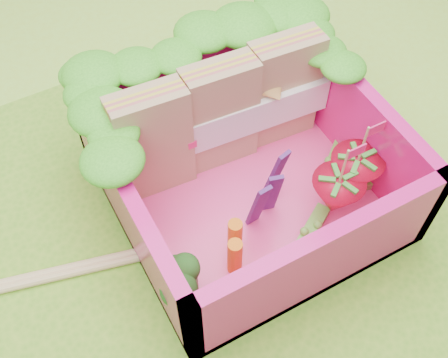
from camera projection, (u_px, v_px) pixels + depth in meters
The scene contains 13 objects.
ground at pixel (205, 225), 2.90m from camera, with size 14.00×14.00×0.00m, color #A5D63C.
placemat at pixel (205, 224), 2.89m from camera, with size 2.60×2.60×0.03m, color #67AD27.
bento_floor at pixel (246, 194), 2.95m from camera, with size 1.30×1.30×0.05m, color #FC408F.
bento_box at pixel (248, 166), 2.75m from camera, with size 1.30×1.30×0.55m.
lettuce_ruffle at pixel (201, 56), 2.71m from camera, with size 1.43×0.83×0.11m.
sandwich_stack at pixel (221, 115), 2.82m from camera, with size 1.17×0.25×0.64m.
broccoli at pixel (184, 271), 2.47m from camera, with size 0.33×0.33×0.26m.
carrot_sticks at pixel (235, 247), 2.61m from camera, with size 0.12×0.16×0.24m.
purple_wedges at pixel (269, 190), 2.70m from camera, with size 0.25×0.16×0.38m.
strawberry_left at pixel (335, 196), 2.75m from camera, with size 0.26×0.26×0.50m.
strawberry_right at pixel (353, 175), 2.82m from camera, with size 0.27×0.27×0.51m.
snap_peas at pixel (333, 191), 2.90m from camera, with size 0.67×0.54×0.05m.
chopsticks at pixel (13, 284), 2.66m from camera, with size 2.07×0.55×0.05m.
Camera 1 is at (-0.62, -1.35, 2.51)m, focal length 45.00 mm.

